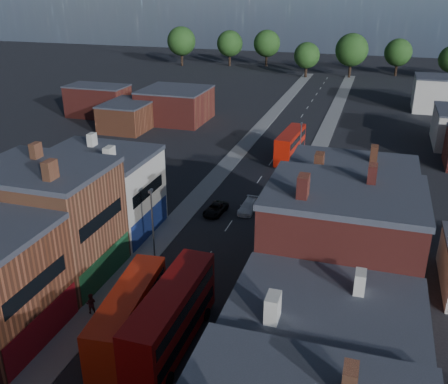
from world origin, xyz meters
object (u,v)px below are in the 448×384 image
Objects in this scene: bus_0 at (129,316)px; car_3 at (248,206)px; bus_1 at (171,316)px; car_2 at (215,209)px; ped_3 at (247,306)px; bus_2 at (290,145)px; ped_1 at (91,303)px.

car_3 is at bearing 78.36° from bus_0.
bus_1 is 2.77× the size of car_2.
ped_3 is at bearing -59.09° from car_2.
bus_2 is 42.82m from ped_3.
car_2 is (-1.13, 25.63, -2.06)m from bus_0.
bus_1 is 2.71× the size of car_3.
car_3 is 26.18m from ped_1.
ped_1 is at bearing -94.72° from car_2.
bus_1 reaches higher than bus_0.
ped_1 reaches higher than car_3.
bus_1 reaches higher than car_2.
bus_1 is 8.21× the size of ped_3.
car_2 is 2.33× the size of ped_1.
bus_2 is at bearing -119.22° from ped_1.
bus_1 reaches higher than ped_3.
bus_1 is 25.45m from car_2.
bus_0 reaches higher than bus_2.
bus_2 is 2.41× the size of car_3.
bus_2 reaches higher than ped_1.
ped_1 is at bearing 128.26° from ped_3.
bus_1 is at bearing -74.47° from car_2.
car_3 is 3.03× the size of ped_3.
ped_3 is (3.93, -42.61, -1.70)m from bus_2.
ped_1 is 1.27× the size of ped_3.
ped_1 reaches higher than ped_3.
bus_1 is 1.12× the size of bus_2.
ped_3 is at bearing 178.95° from ped_1.
ped_1 is (-9.28, -46.63, -1.49)m from bus_2.
bus_1 is at bearing 149.83° from ped_1.
car_2 is at bearing -151.97° from car_3.
ped_1 is at bearing 147.64° from bus_0.
ped_1 is 13.81m from ped_3.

